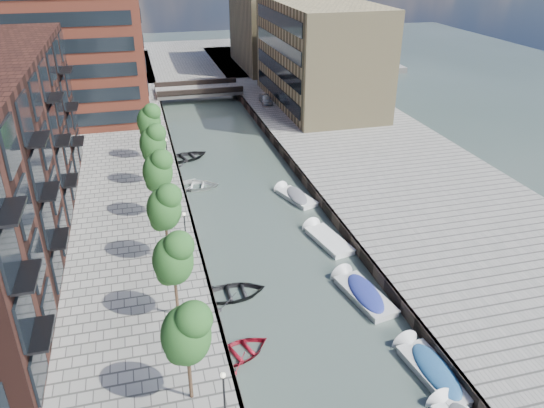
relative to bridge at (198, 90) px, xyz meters
name	(u,v)px	position (x,y,z in m)	size (l,w,h in m)	color
water	(240,179)	(0.00, -32.00, -1.39)	(300.00, 300.00, 0.00)	#38473F
quay_right	(382,160)	(16.00, -32.00, -0.89)	(20.00, 140.00, 1.00)	gray
quay_wall_left	(181,181)	(-6.10, -32.00, -0.89)	(0.25, 140.00, 1.00)	#332823
quay_wall_right	(296,169)	(6.10, -32.00, -0.89)	(0.25, 140.00, 1.00)	#332823
far_closure	(180,60)	(0.00, 28.00, -0.89)	(80.00, 40.00, 1.00)	gray
tan_block_near	(319,54)	(16.00, -10.00, 6.61)	(12.00, 25.00, 14.00)	#9C8B60
tan_block_far	(272,21)	(16.00, 16.00, 7.61)	(12.00, 20.00, 16.00)	#9C8B60
bridge	(198,90)	(0.00, 0.00, 0.00)	(13.00, 6.00, 1.30)	gray
tree_1	(186,332)	(-8.50, -61.00, 3.92)	(2.50, 2.50, 5.95)	#382619
tree_2	(173,257)	(-8.50, -54.00, 3.92)	(2.50, 2.50, 5.95)	#382619
tree_3	(164,206)	(-8.50, -47.00, 3.92)	(2.50, 2.50, 5.95)	#382619
tree_4	(157,169)	(-8.50, -40.00, 3.92)	(2.50, 2.50, 5.95)	#382619
tree_5	(153,141)	(-8.50, -33.00, 3.92)	(2.50, 2.50, 5.95)	#382619
tree_6	(149,120)	(-8.50, -26.00, 3.92)	(2.50, 2.50, 5.95)	#382619
lamp_0	(224,400)	(-7.20, -64.00, 2.12)	(0.24, 0.24, 4.12)	black
lamp_1	(185,232)	(-7.20, -48.00, 2.12)	(0.24, 0.24, 4.12)	black
lamp_2	(167,154)	(-7.20, -32.00, 2.12)	(0.24, 0.24, 4.12)	black
sloop_1	(233,296)	(-4.50, -51.65, -1.39)	(3.35, 4.69, 0.97)	black
sloop_2	(240,355)	(-5.26, -57.53, -1.39)	(2.92, 4.08, 0.85)	maroon
sloop_3	(195,188)	(-4.85, -32.92, -1.39)	(3.50, 4.90, 1.01)	white
sloop_4	(187,159)	(-4.73, -24.92, -1.39)	(3.61, 5.05, 1.05)	#232326
motorboat_0	(430,368)	(5.12, -61.62, -1.16)	(2.58, 5.78, 1.86)	silver
motorboat_2	(324,238)	(4.33, -45.81, -1.28)	(2.90, 5.70, 1.81)	white
motorboat_3	(361,292)	(4.19, -53.77, -1.16)	(2.95, 6.00, 1.91)	silver
motorboat_4	(294,196)	(4.14, -37.63, -1.19)	(3.27, 5.35, 1.69)	white
car	(266,99)	(8.69, -8.29, 0.26)	(1.53, 3.79, 1.29)	silver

